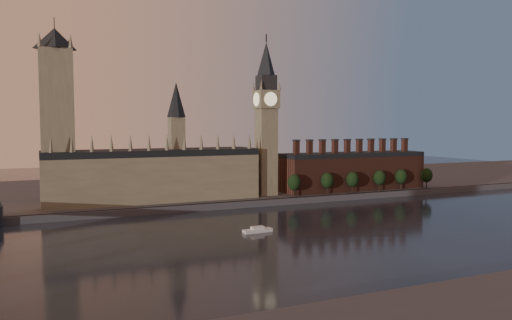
# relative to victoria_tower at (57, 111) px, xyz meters

# --- Properties ---
(ground) EXTENTS (900.00, 900.00, 0.00)m
(ground) POSITION_rel_victoria_tower_xyz_m (120.00, -115.00, -59.09)
(ground) COLOR black
(ground) RESTS_ON ground
(north_bank) EXTENTS (900.00, 182.00, 4.00)m
(north_bank) POSITION_rel_victoria_tower_xyz_m (120.00, 63.04, -57.09)
(north_bank) COLOR #414146
(north_bank) RESTS_ON ground
(palace_of_westminster) EXTENTS (130.00, 30.30, 74.00)m
(palace_of_westminster) POSITION_rel_victoria_tower_xyz_m (55.59, -0.09, -37.46)
(palace_of_westminster) COLOR #81765B
(palace_of_westminster) RESTS_ON north_bank
(victoria_tower) EXTENTS (24.00, 24.00, 108.00)m
(victoria_tower) POSITION_rel_victoria_tower_xyz_m (0.00, 0.00, 0.00)
(victoria_tower) COLOR #81765B
(victoria_tower) RESTS_ON north_bank
(big_ben) EXTENTS (15.00, 15.00, 107.00)m
(big_ben) POSITION_rel_victoria_tower_xyz_m (130.00, -5.00, -2.26)
(big_ben) COLOR #81765B
(big_ben) RESTS_ON north_bank
(chimney_block) EXTENTS (110.00, 25.00, 37.00)m
(chimney_block) POSITION_rel_victoria_tower_xyz_m (200.00, -5.00, -41.27)
(chimney_block) COLOR #4A261C
(chimney_block) RESTS_ON north_bank
(embankment_tree_0) EXTENTS (8.60, 8.60, 14.88)m
(embankment_tree_0) POSITION_rel_victoria_tower_xyz_m (143.05, -20.60, -45.62)
(embankment_tree_0) COLOR black
(embankment_tree_0) RESTS_ON north_bank
(embankment_tree_1) EXTENTS (8.60, 8.60, 14.88)m
(embankment_tree_1) POSITION_rel_victoria_tower_xyz_m (168.78, -20.13, -45.62)
(embankment_tree_1) COLOR black
(embankment_tree_1) RESTS_ON north_bank
(embankment_tree_2) EXTENTS (8.60, 8.60, 14.88)m
(embankment_tree_2) POSITION_rel_victoria_tower_xyz_m (188.40, -21.32, -45.62)
(embankment_tree_2) COLOR black
(embankment_tree_2) RESTS_ON north_bank
(embankment_tree_3) EXTENTS (8.60, 8.60, 14.88)m
(embankment_tree_3) POSITION_rel_victoria_tower_xyz_m (211.78, -20.80, -45.62)
(embankment_tree_3) COLOR black
(embankment_tree_3) RESTS_ON north_bank
(embankment_tree_4) EXTENTS (8.60, 8.60, 14.88)m
(embankment_tree_4) POSITION_rel_victoria_tower_xyz_m (231.87, -19.86, -45.62)
(embankment_tree_4) COLOR black
(embankment_tree_4) RESTS_ON north_bank
(embankment_tree_5) EXTENTS (8.60, 8.60, 14.88)m
(embankment_tree_5) POSITION_rel_victoria_tower_xyz_m (254.95, -20.82, -45.62)
(embankment_tree_5) COLOR black
(embankment_tree_5) RESTS_ON north_bank
(river_boat) EXTENTS (14.78, 5.15, 2.90)m
(river_boat) POSITION_rel_victoria_tower_xyz_m (84.51, -93.26, -57.98)
(river_boat) COLOR silver
(river_boat) RESTS_ON ground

